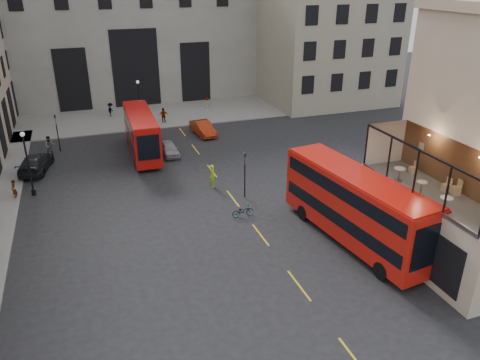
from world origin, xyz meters
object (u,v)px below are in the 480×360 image
object	(u,v)px
bus_near	(355,204)
car_c	(36,163)
traffic_light_near	(245,169)
street_lamp_b	(140,106)
cyclist	(213,176)
pedestrian_e	(14,190)
cafe_chair_d	(413,170)
cafe_table_near	(446,202)
bicycle	(243,211)
bus_far	(141,131)
car_b	(203,128)
cafe_chair_b	(456,190)
cafe_chair_c	(446,187)
cafe_table_mid	(421,186)
pedestrian_c	(164,116)
pedestrian_a	(50,146)
traffic_light_far	(57,128)
car_a	(169,149)
street_lamp_a	(29,167)
pedestrian_d	(207,103)
cafe_table_far	(399,172)
pedestrian_b	(111,110)

from	to	relation	value
bus_near	car_c	distance (m)	28.65
traffic_light_near	street_lamp_b	world-z (taller)	street_lamp_b
cyclist	pedestrian_e	distance (m)	15.77
bus_near	cafe_chair_d	bearing A→B (deg)	-7.83
car_c	cafe_chair_d	xyz separation A→B (m)	(24.27, -20.44, 4.06)
street_lamp_b	cafe_table_near	distance (m)	38.01
bicycle	bus_near	bearing A→B (deg)	-134.38
car_c	cafe_table_near	xyz separation A→B (m)	(22.44, -25.44, 4.38)
bus_far	car_b	xyz separation A→B (m)	(7.19, 3.83, -1.58)
cafe_chair_b	cafe_chair_c	world-z (taller)	cafe_chair_b
street_lamp_b	cafe_table_mid	size ratio (longest dim) A/B	7.06
pedestrian_c	cafe_chair_c	world-z (taller)	cafe_chair_c
car_b	pedestrian_a	distance (m)	15.87
pedestrian_a	cafe_chair_d	distance (m)	33.87
street_lamp_b	pedestrian_e	bearing A→B (deg)	-127.11
traffic_light_far	pedestrian_c	bearing A→B (deg)	27.37
car_a	cafe_table_near	size ratio (longest dim) A/B	4.45
street_lamp_a	bicycle	xyz separation A→B (m)	(14.77, -9.03, -1.96)
pedestrian_d	cafe_chair_b	bearing A→B (deg)	172.38
cafe_chair_d	cyclist	bearing A→B (deg)	130.20
cafe_table_far	cafe_chair_b	world-z (taller)	cafe_chair_b
pedestrian_b	pedestrian_e	xyz separation A→B (m)	(-9.32, -21.06, -0.10)
pedestrian_b	car_a	bearing A→B (deg)	-141.35
pedestrian_c	street_lamp_b	bearing A→B (deg)	-0.83
pedestrian_e	cafe_chair_b	world-z (taller)	cafe_chair_b
car_c	pedestrian_e	size ratio (longest dim) A/B	3.34
bus_far	pedestrian_a	distance (m)	9.19
bus_near	cafe_table_far	world-z (taller)	cafe_table_far
traffic_light_near	cafe_chair_c	distance (m)	14.89
street_lamp_b	cafe_table_mid	world-z (taller)	cafe_table_mid
street_lamp_a	street_lamp_b	size ratio (longest dim) A/B	1.00
pedestrian_d	cafe_chair_b	xyz separation A→B (m)	(4.16, -39.31, 4.12)
car_b	pedestrian_c	bearing A→B (deg)	113.54
bicycle	cafe_chair_c	size ratio (longest dim) A/B	1.95
traffic_light_near	traffic_light_far	world-z (taller)	same
street_lamp_b	bus_far	world-z (taller)	street_lamp_b
cafe_table_near	cafe_chair_b	distance (m)	2.54
cafe_chair_c	street_lamp_b	bearing A→B (deg)	111.38
street_lamp_b	traffic_light_far	bearing A→B (deg)	-146.31
pedestrian_e	cafe_table_mid	bearing A→B (deg)	61.95
pedestrian_e	bicycle	bearing A→B (deg)	69.63
street_lamp_b	car_c	world-z (taller)	street_lamp_b
car_a	pedestrian_d	world-z (taller)	pedestrian_d
street_lamp_a	cafe_table_mid	bearing A→B (deg)	-38.16
traffic_light_far	street_lamp_b	xyz separation A→B (m)	(9.00, 6.00, -0.03)
street_lamp_b	pedestrian_d	size ratio (longest dim) A/B	3.48
pedestrian_a	cafe_table_far	size ratio (longest dim) A/B	2.24
pedestrian_a	bicycle	bearing A→B (deg)	-51.46
bus_near	pedestrian_c	xyz separation A→B (m)	(-6.80, 30.67, -1.79)
car_a	pedestrian_a	xyz separation A→B (m)	(-11.05, 3.93, 0.31)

